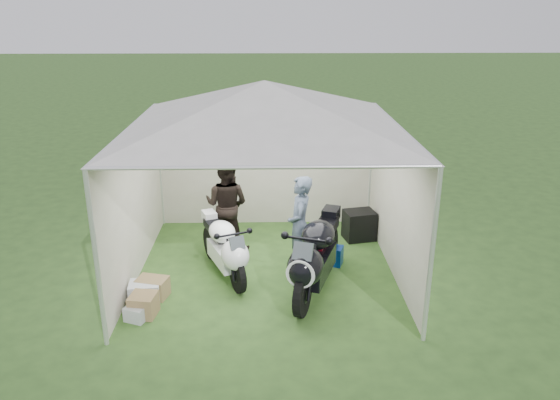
% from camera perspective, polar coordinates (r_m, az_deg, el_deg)
% --- Properties ---
extents(ground, '(80.00, 80.00, 0.00)m').
position_cam_1_polar(ground, '(8.85, -1.46, -7.24)').
color(ground, '#2B491D').
rests_on(ground, ground).
extents(canopy_tent, '(5.66, 5.66, 3.00)m').
position_cam_1_polar(canopy_tent, '(8.04, -1.62, 9.43)').
color(canopy_tent, silver).
rests_on(canopy_tent, ground).
extents(motorcycle_white, '(0.92, 1.70, 0.89)m').
position_cam_1_polar(motorcycle_white, '(8.46, -5.73, -4.93)').
color(motorcycle_white, black).
rests_on(motorcycle_white, ground).
extents(motorcycle_black, '(1.01, 2.12, 1.08)m').
position_cam_1_polar(motorcycle_black, '(7.93, 3.69, -5.78)').
color(motorcycle_black, black).
rests_on(motorcycle_black, ground).
extents(paddock_stand, '(0.47, 0.37, 0.30)m').
position_cam_1_polar(paddock_stand, '(9.00, 5.23, -5.73)').
color(paddock_stand, '#1039AC').
rests_on(paddock_stand, ground).
extents(person_dark_jacket, '(0.95, 0.85, 1.62)m').
position_cam_1_polar(person_dark_jacket, '(9.29, -5.60, -0.51)').
color(person_dark_jacket, black).
rests_on(person_dark_jacket, ground).
extents(person_blue_jacket, '(0.42, 0.61, 1.59)m').
position_cam_1_polar(person_blue_jacket, '(8.44, 2.08, -2.69)').
color(person_blue_jacket, '#4F5D73').
rests_on(person_blue_jacket, ground).
extents(equipment_box, '(0.61, 0.53, 0.53)m').
position_cam_1_polar(equipment_box, '(9.94, 8.28, -2.61)').
color(equipment_box, black).
rests_on(equipment_box, ground).
extents(crate_0, '(0.46, 0.37, 0.29)m').
position_cam_1_polar(crate_0, '(8.14, -13.94, -9.29)').
color(crate_0, silver).
rests_on(crate_0, ground).
extents(crate_1, '(0.39, 0.39, 0.31)m').
position_cam_1_polar(crate_1, '(7.81, -14.07, -10.58)').
color(crate_1, olive).
rests_on(crate_1, ground).
extents(crate_2, '(0.34, 0.32, 0.20)m').
position_cam_1_polar(crate_2, '(7.74, -14.78, -11.37)').
color(crate_2, '#AFB3B8').
rests_on(crate_2, ground).
extents(crate_3, '(0.50, 0.41, 0.29)m').
position_cam_1_polar(crate_3, '(8.23, -13.18, -8.89)').
color(crate_3, olive).
rests_on(crate_3, ground).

